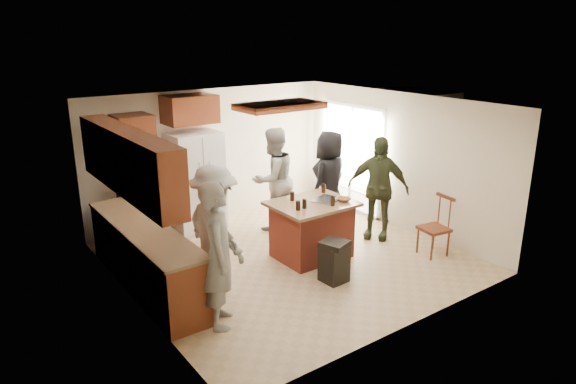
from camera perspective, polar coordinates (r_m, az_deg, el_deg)
room_shell at (r=12.09m, az=12.33°, el=4.39°), size 8.00×5.20×5.00m
person_front_left at (r=6.32m, az=-7.68°, el=-6.94°), size 0.77×0.84×1.86m
person_behind_left at (r=9.33m, az=-1.64°, el=1.43°), size 0.99×0.69×1.89m
person_behind_right at (r=9.39m, az=4.62°, el=1.29°), size 1.03×0.83×1.83m
person_side_right at (r=9.05m, az=9.95°, el=0.44°), size 1.04×1.20×1.83m
person_counter at (r=7.20m, az=-8.10°, el=-4.04°), size 0.63×1.21×1.82m
left_cabinetry at (r=7.40m, az=-16.16°, el=-3.57°), size 0.64×3.00×2.30m
back_wall_units at (r=9.19m, az=-14.99°, el=3.39°), size 1.80×0.60×2.45m
refrigerator at (r=9.54m, az=-10.22°, el=1.23°), size 0.90×0.76×1.80m
kitchen_island at (r=8.29m, az=2.65°, el=-4.14°), size 1.28×1.03×0.93m
island_items at (r=8.16m, az=4.11°, el=-0.81°), size 1.03×0.71×0.15m
trash_bin at (r=7.57m, az=5.15°, el=-7.64°), size 0.46×0.46×0.63m
spindle_chair at (r=8.70m, az=16.02°, el=-3.92°), size 0.48×0.48×0.99m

